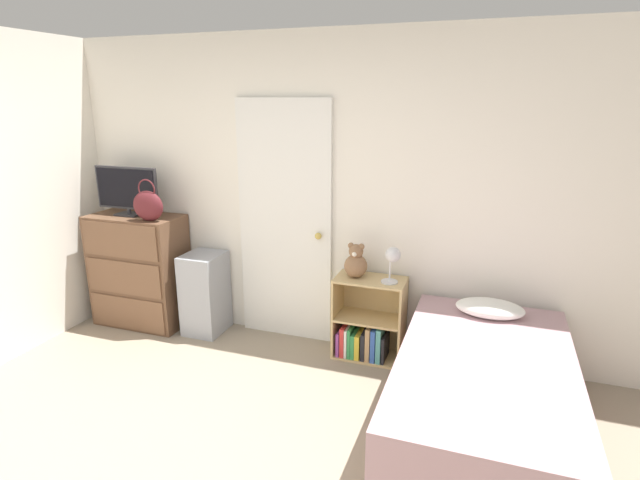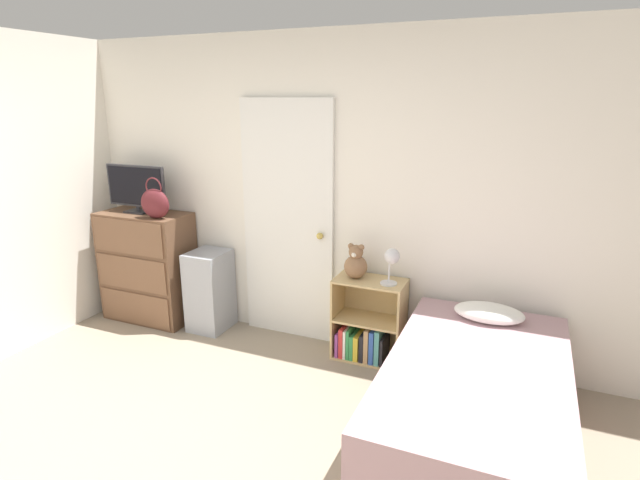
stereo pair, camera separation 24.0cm
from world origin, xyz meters
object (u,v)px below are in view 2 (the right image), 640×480
object	(u,v)px
storage_bin	(210,290)
dresser	(148,266)
teddy_bear	(356,263)
bed	(474,404)
desk_lamp	(392,259)
tv	(136,188)
handbag	(155,203)
bookshelf	(366,330)

from	to	relation	value
storage_bin	dresser	bearing A→B (deg)	-177.07
teddy_bear	bed	size ratio (longest dim) A/B	0.15
storage_bin	desk_lamp	distance (m)	1.75
dresser	tv	xyz separation A→B (m)	(-0.06, 0.01, 0.74)
handbag	storage_bin	world-z (taller)	handbag
teddy_bear	handbag	bearing A→B (deg)	-174.27
bookshelf	teddy_bear	xyz separation A→B (m)	(-0.10, 0.00, 0.55)
handbag	teddy_bear	world-z (taller)	handbag
tv	teddy_bear	size ratio (longest dim) A/B	2.27
dresser	desk_lamp	size ratio (longest dim) A/B	3.54
bookshelf	bed	xyz separation A→B (m)	(0.92, -0.76, 0.04)
tv	bed	bearing A→B (deg)	-12.81
handbag	desk_lamp	xyz separation A→B (m)	(2.08, 0.13, -0.28)
tv	storage_bin	size ratio (longest dim) A/B	0.88
dresser	bookshelf	bearing A→B (deg)	1.64
dresser	handbag	distance (m)	0.71
dresser	desk_lamp	xyz separation A→B (m)	(2.33, 0.02, 0.36)
desk_lamp	bed	xyz separation A→B (m)	(0.72, -0.71, -0.60)
dresser	bookshelf	xyz separation A→B (m)	(2.14, 0.06, -0.27)
dresser	handbag	world-z (taller)	handbag
dresser	bed	distance (m)	3.14
teddy_bear	desk_lamp	world-z (taller)	desk_lamp
handbag	teddy_bear	size ratio (longest dim) A/B	1.28
handbag	storage_bin	bearing A→B (deg)	20.10
desk_lamp	tv	bearing A→B (deg)	-179.91
bookshelf	bed	world-z (taller)	bookshelf
bed	handbag	bearing A→B (deg)	168.31
desk_lamp	bed	bearing A→B (deg)	-44.53
teddy_bear	dresser	bearing A→B (deg)	-178.20
storage_bin	teddy_bear	size ratio (longest dim) A/B	2.59
teddy_bear	storage_bin	bearing A→B (deg)	-178.74
dresser	teddy_bear	xyz separation A→B (m)	(2.04, 0.06, 0.28)
handbag	desk_lamp	size ratio (longest dim) A/B	1.24
dresser	storage_bin	world-z (taller)	dresser
storage_bin	tv	bearing A→B (deg)	-178.47
desk_lamp	dresser	bearing A→B (deg)	-179.55
tv	desk_lamp	size ratio (longest dim) A/B	2.19
storage_bin	desk_lamp	xyz separation A→B (m)	(1.67, -0.02, 0.52)
dresser	bookshelf	size ratio (longest dim) A/B	1.53
tv	handbag	size ratio (longest dim) A/B	1.77
desk_lamp	bed	world-z (taller)	desk_lamp
tv	bookshelf	size ratio (longest dim) A/B	0.94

